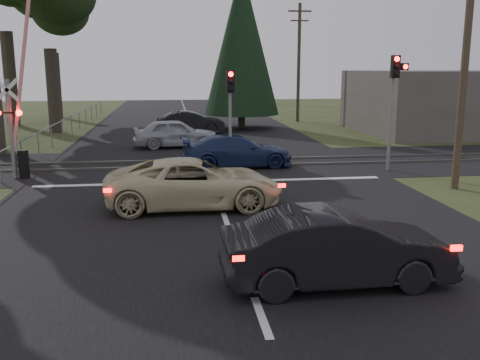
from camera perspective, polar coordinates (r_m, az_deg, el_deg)
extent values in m
plane|color=#2D3719|center=(12.26, -0.06, -8.25)|extent=(120.00, 120.00, 0.00)
cube|color=black|center=(21.88, -3.41, 0.79)|extent=(14.00, 100.00, 0.01)
cube|color=black|center=(23.84, -3.75, 1.71)|extent=(120.00, 8.00, 0.01)
cube|color=silver|center=(20.12, -3.04, -0.18)|extent=(13.00, 0.35, 0.00)
cube|color=#59544C|center=(23.05, -3.62, 1.47)|extent=(120.00, 0.12, 0.10)
cube|color=#59544C|center=(24.62, -3.87, 2.14)|extent=(120.00, 0.12, 0.10)
cylinder|color=slate|center=(22.18, -23.22, 4.95)|extent=(0.18, 0.18, 3.80)
cube|color=white|center=(21.97, -23.61, 8.79)|extent=(0.88, 0.03, 0.88)
cube|color=white|center=(21.97, -23.61, 8.79)|extent=(0.88, 0.03, 0.88)
cube|color=black|center=(22.04, -23.41, 6.60)|extent=(0.90, 0.06, 0.06)
sphere|color=#FF0C07|center=(21.87, -22.50, 6.64)|extent=(0.22, 0.22, 0.22)
cube|color=black|center=(22.27, -22.07, 1.55)|extent=(0.35, 0.25, 1.10)
cube|color=red|center=(21.91, -22.27, 10.47)|extent=(1.16, 0.10, 5.93)
cylinder|color=slate|center=(22.97, 15.71, 5.68)|extent=(0.14, 0.14, 3.80)
cube|color=black|center=(22.68, 16.23, 11.53)|extent=(0.32, 0.24, 0.90)
sphere|color=#FF0C07|center=(22.57, 16.41, 12.28)|extent=(0.20, 0.20, 0.20)
sphere|color=black|center=(22.56, 16.37, 11.52)|extent=(0.18, 0.18, 0.18)
sphere|color=black|center=(22.57, 16.32, 10.76)|extent=(0.18, 0.18, 0.18)
cube|color=black|center=(22.84, 17.12, 11.48)|extent=(0.28, 0.22, 0.28)
sphere|color=#FF0C07|center=(22.73, 17.25, 11.47)|extent=(0.18, 0.18, 0.18)
cylinder|color=slate|center=(22.51, -1.05, 5.23)|extent=(0.14, 0.14, 3.20)
cube|color=black|center=(22.18, -1.02, 10.44)|extent=(0.32, 0.24, 0.90)
sphere|color=#FF0C07|center=(22.04, -0.98, 11.21)|extent=(0.20, 0.20, 0.20)
sphere|color=black|center=(22.05, -0.98, 10.43)|extent=(0.18, 0.18, 0.18)
sphere|color=black|center=(22.06, -0.98, 9.66)|extent=(0.18, 0.18, 0.18)
cylinder|color=#4C3D2D|center=(20.07, 22.90, 11.80)|extent=(0.26, 0.26, 9.00)
cylinder|color=#4C3D2D|center=(42.60, 6.28, 12.24)|extent=(0.26, 0.26, 9.00)
cube|color=#4C3D2D|center=(42.80, 6.41, 17.47)|extent=(1.80, 0.12, 0.12)
cube|color=#4C3D2D|center=(42.74, 6.38, 16.54)|extent=(1.40, 0.10, 0.10)
cylinder|color=#4C3D2D|center=(67.16, 1.17, 12.18)|extent=(0.26, 0.26, 9.00)
cube|color=#4C3D2D|center=(67.29, 1.18, 15.51)|extent=(1.80, 0.12, 0.12)
cube|color=#4C3D2D|center=(67.25, 1.18, 14.91)|extent=(1.40, 0.10, 0.10)
cylinder|color=#473D33|center=(37.22, -19.31, 8.93)|extent=(0.80, 0.80, 5.40)
cylinder|color=#473D33|center=(43.00, -23.31, 9.86)|extent=(0.89, 0.89, 6.75)
cylinder|color=#473D33|center=(48.39, -19.02, 9.50)|extent=(0.80, 0.80, 5.40)
ellipsoid|color=black|center=(48.66, -19.60, 17.63)|extent=(6.00, 6.00, 7.20)
cylinder|color=#473D33|center=(37.88, 0.17, 7.06)|extent=(0.50, 0.50, 2.00)
cone|color=black|center=(37.78, 0.18, 14.64)|extent=(5.20, 5.20, 10.00)
cube|color=#59514C|center=(38.74, 23.01, 7.71)|extent=(14.00, 10.00, 4.00)
imported|color=beige|center=(16.42, -4.88, -0.35)|extent=(5.39, 2.49, 1.50)
imported|color=black|center=(10.75, 10.27, -7.19)|extent=(4.55, 1.67, 1.49)
imported|color=#A6AAAE|center=(28.91, -6.89, 4.98)|extent=(4.62, 2.17, 1.53)
imported|color=navy|center=(23.01, -0.36, 3.09)|extent=(4.86, 2.20, 1.38)
imported|color=black|center=(34.84, -5.30, 6.12)|extent=(4.47, 1.76, 1.45)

